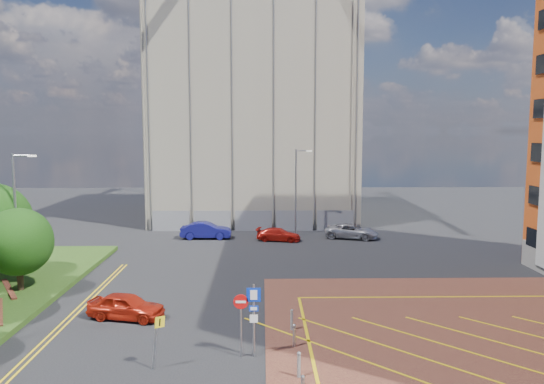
{
  "coord_description": "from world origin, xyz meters",
  "views": [
    {
      "loc": [
        0.87,
        -20.88,
        9.66
      ],
      "look_at": [
        1.35,
        4.73,
        6.72
      ],
      "focal_mm": 35.0,
      "sensor_mm": 36.0,
      "label": 1
    }
  ],
  "objects_px": {
    "tree_c": "(18,242)",
    "car_red_left": "(126,306)",
    "car_red_back": "(279,234)",
    "car_silver_back": "(352,231)",
    "lamp_back": "(297,189)",
    "sign_cluster": "(249,313)",
    "car_blue_back": "(206,230)",
    "warning_sign": "(157,336)",
    "lamp_left_far": "(17,212)"
  },
  "relations": [
    {
      "from": "warning_sign",
      "to": "sign_cluster",
      "type": "bearing_deg",
      "value": 17.17
    },
    {
      "from": "lamp_left_far",
      "to": "car_silver_back",
      "type": "bearing_deg",
      "value": 31.23
    },
    {
      "from": "tree_c",
      "to": "lamp_back",
      "type": "height_order",
      "value": "lamp_back"
    },
    {
      "from": "sign_cluster",
      "to": "car_red_left",
      "type": "distance_m",
      "value": 8.15
    },
    {
      "from": "tree_c",
      "to": "car_red_left",
      "type": "bearing_deg",
      "value": -30.04
    },
    {
      "from": "lamp_back",
      "to": "car_red_left",
      "type": "bearing_deg",
      "value": -114.77
    },
    {
      "from": "car_red_left",
      "to": "car_blue_back",
      "type": "xyz_separation_m",
      "value": [
        1.95,
        20.57,
        0.07
      ]
    },
    {
      "from": "sign_cluster",
      "to": "car_blue_back",
      "type": "height_order",
      "value": "sign_cluster"
    },
    {
      "from": "car_red_back",
      "to": "lamp_left_far",
      "type": "bearing_deg",
      "value": 139.88
    },
    {
      "from": "sign_cluster",
      "to": "car_silver_back",
      "type": "xyz_separation_m",
      "value": [
        8.68,
        25.2,
        -1.29
      ]
    },
    {
      "from": "tree_c",
      "to": "car_blue_back",
      "type": "height_order",
      "value": "tree_c"
    },
    {
      "from": "warning_sign",
      "to": "car_red_back",
      "type": "height_order",
      "value": "warning_sign"
    },
    {
      "from": "warning_sign",
      "to": "car_blue_back",
      "type": "height_order",
      "value": "warning_sign"
    },
    {
      "from": "lamp_back",
      "to": "car_silver_back",
      "type": "distance_m",
      "value": 6.4
    },
    {
      "from": "lamp_left_far",
      "to": "sign_cluster",
      "type": "relative_size",
      "value": 2.5
    },
    {
      "from": "lamp_left_far",
      "to": "car_red_left",
      "type": "height_order",
      "value": "lamp_left_far"
    },
    {
      "from": "lamp_back",
      "to": "car_blue_back",
      "type": "height_order",
      "value": "lamp_back"
    },
    {
      "from": "car_red_back",
      "to": "car_silver_back",
      "type": "bearing_deg",
      "value": -70.4
    },
    {
      "from": "car_silver_back",
      "to": "lamp_left_far",
      "type": "bearing_deg",
      "value": 138.11
    },
    {
      "from": "tree_c",
      "to": "car_blue_back",
      "type": "bearing_deg",
      "value": 60.41
    },
    {
      "from": "tree_c",
      "to": "car_red_back",
      "type": "xyz_separation_m",
      "value": [
        15.81,
        15.24,
        -2.63
      ]
    },
    {
      "from": "sign_cluster",
      "to": "car_blue_back",
      "type": "relative_size",
      "value": 0.71
    },
    {
      "from": "lamp_back",
      "to": "tree_c",
      "type": "bearing_deg",
      "value": -134.32
    },
    {
      "from": "tree_c",
      "to": "car_red_back",
      "type": "relative_size",
      "value": 1.26
    },
    {
      "from": "car_red_left",
      "to": "car_red_back",
      "type": "height_order",
      "value": "car_red_left"
    },
    {
      "from": "car_silver_back",
      "to": "warning_sign",
      "type": "bearing_deg",
      "value": 171.69
    },
    {
      "from": "tree_c",
      "to": "lamp_back",
      "type": "distance_m",
      "value": 25.19
    },
    {
      "from": "sign_cluster",
      "to": "car_blue_back",
      "type": "xyz_separation_m",
      "value": [
        -4.52,
        25.35,
        -1.21
      ]
    },
    {
      "from": "tree_c",
      "to": "warning_sign",
      "type": "xyz_separation_m",
      "value": [
        10.09,
        -10.16,
        -1.76
      ]
    },
    {
      "from": "car_red_back",
      "to": "car_silver_back",
      "type": "xyz_separation_m",
      "value": [
        6.66,
        0.95,
        0.1
      ]
    },
    {
      "from": "tree_c",
      "to": "lamp_left_far",
      "type": "xyz_separation_m",
      "value": [
        -0.92,
        2.0,
        1.47
      ]
    },
    {
      "from": "lamp_back",
      "to": "sign_cluster",
      "type": "height_order",
      "value": "lamp_back"
    },
    {
      "from": "lamp_left_far",
      "to": "car_red_left",
      "type": "relative_size",
      "value": 2.03
    },
    {
      "from": "warning_sign",
      "to": "car_red_left",
      "type": "relative_size",
      "value": 0.57
    },
    {
      "from": "tree_c",
      "to": "warning_sign",
      "type": "relative_size",
      "value": 2.18
    },
    {
      "from": "tree_c",
      "to": "car_red_back",
      "type": "height_order",
      "value": "tree_c"
    },
    {
      "from": "lamp_back",
      "to": "car_red_left",
      "type": "relative_size",
      "value": 2.03
    },
    {
      "from": "sign_cluster",
      "to": "warning_sign",
      "type": "height_order",
      "value": "sign_cluster"
    },
    {
      "from": "car_red_left",
      "to": "car_silver_back",
      "type": "distance_m",
      "value": 25.43
    },
    {
      "from": "car_red_back",
      "to": "lamp_back",
      "type": "bearing_deg",
      "value": -21.11
    },
    {
      "from": "tree_c",
      "to": "car_red_left",
      "type": "distance_m",
      "value": 8.82
    },
    {
      "from": "car_red_back",
      "to": "sign_cluster",
      "type": "bearing_deg",
      "value": -173.23
    },
    {
      "from": "tree_c",
      "to": "car_silver_back",
      "type": "xyz_separation_m",
      "value": [
        22.47,
        16.19,
        -2.53
      ]
    },
    {
      "from": "sign_cluster",
      "to": "car_red_back",
      "type": "height_order",
      "value": "sign_cluster"
    },
    {
      "from": "lamp_back",
      "to": "warning_sign",
      "type": "distance_m",
      "value": 29.29
    },
    {
      "from": "lamp_back",
      "to": "car_silver_back",
      "type": "height_order",
      "value": "lamp_back"
    },
    {
      "from": "sign_cluster",
      "to": "car_blue_back",
      "type": "distance_m",
      "value": 25.78
    },
    {
      "from": "sign_cluster",
      "to": "car_red_back",
      "type": "distance_m",
      "value": 24.38
    },
    {
      "from": "tree_c",
      "to": "lamp_left_far",
      "type": "relative_size",
      "value": 0.61
    },
    {
      "from": "lamp_back",
      "to": "car_red_back",
      "type": "distance_m",
      "value": 5.01
    }
  ]
}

